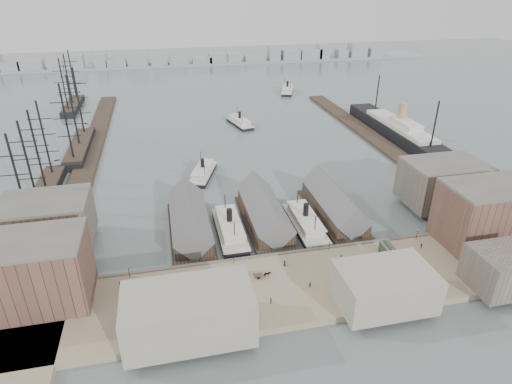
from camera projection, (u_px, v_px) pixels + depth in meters
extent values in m
plane|color=#536060|center=(276.00, 250.00, 136.91)|extent=(900.00, 900.00, 0.00)
cube|color=gray|center=(295.00, 287.00, 119.02)|extent=(180.00, 30.00, 2.00)
cube|color=#59544C|center=(281.00, 256.00, 131.86)|extent=(180.00, 1.20, 2.30)
cube|color=#2D231C|center=(90.00, 153.00, 210.45)|extent=(10.00, 220.00, 1.60)
cube|color=#2D231C|center=(373.00, 138.00, 230.22)|extent=(10.00, 180.00, 1.60)
cube|color=#2D231C|center=(191.00, 232.00, 145.51)|extent=(14.00, 42.00, 1.20)
cube|color=#2D231C|center=(190.00, 222.00, 144.99)|extent=(12.00, 36.00, 5.00)
cube|color=#59595B|center=(189.00, 216.00, 143.82)|extent=(12.60, 37.00, 12.60)
cube|color=#2D231C|center=(265.00, 223.00, 150.58)|extent=(14.00, 42.00, 1.20)
cube|color=#2D231C|center=(264.00, 214.00, 150.06)|extent=(12.00, 36.00, 5.00)
cube|color=#59595B|center=(264.00, 208.00, 148.89)|extent=(12.60, 37.00, 12.60)
cube|color=#2D231C|center=(334.00, 215.00, 155.66)|extent=(14.00, 42.00, 1.20)
cube|color=#2D231C|center=(334.00, 206.00, 155.13)|extent=(12.00, 36.00, 5.00)
cube|color=#59595B|center=(334.00, 200.00, 153.97)|extent=(12.60, 37.00, 12.60)
cube|color=brown|center=(22.00, 274.00, 107.84)|extent=(32.00, 18.00, 18.00)
cube|color=#60564C|center=(48.00, 222.00, 134.90)|extent=(26.00, 20.00, 14.00)
cube|color=brown|center=(490.00, 214.00, 134.15)|extent=(30.00, 18.00, 19.00)
cube|color=#60564C|center=(443.00, 183.00, 158.98)|extent=(28.00, 20.00, 15.00)
cube|color=gray|center=(384.00, 287.00, 109.77)|extent=(24.00, 16.00, 10.00)
cube|color=gray|center=(189.00, 314.00, 99.56)|extent=(30.00, 16.00, 12.00)
cube|color=#60564C|center=(505.00, 269.00, 115.50)|extent=(18.00, 14.00, 11.00)
cylinder|color=black|center=(129.00, 272.00, 120.32)|extent=(0.16, 0.16, 3.60)
sphere|color=beige|center=(128.00, 267.00, 119.46)|extent=(0.44, 0.44, 0.44)
cylinder|color=black|center=(234.00, 259.00, 126.17)|extent=(0.16, 0.16, 3.60)
sphere|color=beige|center=(234.00, 253.00, 125.32)|extent=(0.44, 0.44, 0.44)
cylinder|color=black|center=(329.00, 246.00, 132.02)|extent=(0.16, 0.16, 3.60)
sphere|color=beige|center=(330.00, 241.00, 131.17)|extent=(0.44, 0.44, 0.44)
cylinder|color=black|center=(417.00, 235.00, 137.87)|extent=(0.16, 0.16, 3.60)
sphere|color=beige|center=(418.00, 230.00, 137.02)|extent=(0.44, 0.44, 0.44)
cube|color=gray|center=(189.00, 62.00, 432.84)|extent=(500.00, 40.00, 2.00)
cube|color=gray|center=(11.00, 67.00, 390.56)|extent=(17.36, 14.00, 10.23)
cube|color=gray|center=(32.00, 66.00, 393.95)|extent=(20.65, 14.00, 10.28)
cube|color=gray|center=(57.00, 66.00, 398.85)|extent=(14.71, 14.00, 7.23)
cube|color=gray|center=(74.00, 63.00, 400.54)|extent=(17.63, 14.00, 13.23)
cube|color=gray|center=(101.00, 61.00, 405.24)|extent=(10.74, 14.00, 13.58)
cube|color=gray|center=(117.00, 63.00, 409.01)|extent=(18.06, 14.00, 8.64)
cube|color=gray|center=(138.00, 60.00, 411.85)|extent=(18.55, 14.00, 13.29)
cube|color=gray|center=(159.00, 60.00, 415.98)|extent=(15.33, 14.00, 12.47)
cube|color=gray|center=(178.00, 61.00, 420.42)|extent=(17.56, 14.00, 8.72)
cube|color=gray|center=(202.00, 61.00, 425.19)|extent=(18.76, 14.00, 7.63)
cube|color=gray|center=(218.00, 59.00, 427.68)|extent=(17.61, 14.00, 10.35)
cube|color=gray|center=(234.00, 58.00, 430.85)|extent=(13.38, 14.00, 10.30)
cube|color=gray|center=(255.00, 59.00, 435.86)|extent=(20.73, 14.00, 6.75)
cube|color=gray|center=(274.00, 54.00, 437.79)|extent=(11.51, 14.00, 15.57)
cube|color=gray|center=(290.00, 56.00, 442.23)|extent=(18.17, 14.00, 11.26)
cube|color=gray|center=(310.00, 55.00, 446.34)|extent=(21.81, 14.00, 11.83)
cube|color=gray|center=(323.00, 52.00, 448.22)|extent=(11.12, 14.00, 15.50)
cube|color=gray|center=(341.00, 54.00, 453.42)|extent=(10.90, 14.00, 10.29)
cube|color=gray|center=(357.00, 51.00, 455.75)|extent=(17.95, 14.00, 15.72)
cube|color=gray|center=(374.00, 53.00, 460.82)|extent=(14.21, 14.00, 10.51)
cube|color=black|center=(230.00, 232.00, 144.73)|extent=(8.23, 28.81, 1.85)
cube|color=beige|center=(230.00, 229.00, 144.13)|extent=(8.64, 28.81, 0.51)
cube|color=beige|center=(230.00, 225.00, 143.48)|extent=(6.69, 20.58, 2.26)
cube|color=beige|center=(230.00, 221.00, 142.84)|extent=(7.20, 22.64, 0.41)
cylinder|color=black|center=(229.00, 215.00, 141.82)|extent=(1.85, 1.85, 4.63)
cylinder|color=black|center=(225.00, 203.00, 149.98)|extent=(0.31, 0.31, 6.17)
cylinder|color=black|center=(234.00, 230.00, 133.84)|extent=(0.31, 0.31, 6.17)
cube|color=black|center=(305.00, 226.00, 148.05)|extent=(8.24, 28.86, 1.86)
cube|color=beige|center=(305.00, 223.00, 147.45)|extent=(8.66, 28.86, 0.52)
cube|color=beige|center=(305.00, 219.00, 146.80)|extent=(6.70, 20.61, 2.27)
cube|color=beige|center=(306.00, 216.00, 146.15)|extent=(7.21, 22.67, 0.41)
cylinder|color=black|center=(306.00, 210.00, 145.13)|extent=(1.86, 1.86, 4.64)
cylinder|color=black|center=(298.00, 198.00, 153.31)|extent=(0.31, 0.31, 6.18)
cylinder|color=black|center=(315.00, 224.00, 137.14)|extent=(0.31, 0.31, 6.18)
cube|color=black|center=(203.00, 175.00, 186.98)|extent=(14.89, 25.64, 1.59)
cube|color=beige|center=(203.00, 172.00, 186.46)|extent=(15.22, 25.76, 0.44)
cube|color=beige|center=(203.00, 170.00, 185.91)|extent=(11.29, 18.55, 1.94)
cube|color=beige|center=(203.00, 167.00, 185.35)|extent=(12.29, 20.36, 0.35)
cylinder|color=black|center=(202.00, 163.00, 184.48)|extent=(1.59, 1.59, 3.97)
cylinder|color=black|center=(201.00, 157.00, 191.48)|extent=(0.26, 0.26, 5.29)
cylinder|color=black|center=(205.00, 171.00, 177.64)|extent=(0.26, 0.26, 5.29)
cube|color=black|center=(240.00, 124.00, 251.53)|extent=(12.63, 25.65, 1.59)
cube|color=beige|center=(240.00, 122.00, 251.01)|extent=(12.97, 25.73, 0.44)
cube|color=beige|center=(240.00, 120.00, 250.46)|extent=(9.70, 18.48, 1.94)
cube|color=beige|center=(240.00, 118.00, 249.91)|extent=(10.54, 20.30, 0.35)
cylinder|color=black|center=(240.00, 115.00, 249.03)|extent=(1.59, 1.59, 3.97)
cylinder|color=black|center=(237.00, 111.00, 256.03)|extent=(0.26, 0.26, 5.29)
cylinder|color=black|center=(242.00, 119.00, 242.20)|extent=(0.26, 0.26, 5.29)
cube|color=black|center=(287.00, 92.00, 322.30)|extent=(15.55, 26.86, 1.66)
cube|color=beige|center=(287.00, 90.00, 321.76)|extent=(15.90, 26.98, 0.46)
cube|color=beige|center=(287.00, 88.00, 321.18)|extent=(11.79, 19.43, 2.03)
cube|color=beige|center=(287.00, 87.00, 320.60)|extent=(12.84, 21.32, 0.37)
cylinder|color=black|center=(287.00, 84.00, 319.69)|extent=(1.66, 1.66, 4.16)
cylinder|color=black|center=(284.00, 82.00, 327.02)|extent=(0.28, 0.28, 5.54)
cylinder|color=black|center=(291.00, 87.00, 312.52)|extent=(0.28, 0.28, 5.54)
cube|color=black|center=(43.00, 198.00, 165.17)|extent=(8.45, 58.18, 3.38)
cube|color=#2D231C|center=(42.00, 194.00, 164.29)|extent=(7.98, 52.36, 0.56)
cylinder|color=black|center=(18.00, 180.00, 139.74)|extent=(0.75, 0.75, 31.91)
cylinder|color=black|center=(28.00, 164.00, 151.58)|extent=(0.75, 0.75, 31.91)
cylinder|color=black|center=(37.00, 151.00, 163.41)|extent=(0.75, 0.75, 31.91)
cylinder|color=black|center=(44.00, 139.00, 175.25)|extent=(0.75, 0.75, 31.91)
cube|color=black|center=(80.00, 148.00, 213.49)|extent=(9.22, 53.25, 3.69)
cube|color=#2D231C|center=(79.00, 144.00, 212.53)|extent=(8.70, 47.92, 0.61)
cylinder|color=black|center=(66.00, 123.00, 188.87)|extent=(0.82, 0.82, 34.82)
cylinder|color=black|center=(73.00, 111.00, 205.12)|extent=(0.82, 0.82, 34.82)
cylinder|color=black|center=(79.00, 102.00, 221.36)|extent=(0.82, 0.82, 34.82)
cube|color=black|center=(73.00, 106.00, 283.39)|extent=(8.56, 47.56, 3.42)
cube|color=#2D231C|center=(73.00, 103.00, 282.50)|extent=(8.08, 42.80, 0.57)
cylinder|color=black|center=(64.00, 85.00, 261.10)|extent=(0.76, 0.76, 32.34)
cylinder|color=black|center=(68.00, 80.00, 275.61)|extent=(0.76, 0.76, 32.34)
cylinder|color=black|center=(72.00, 75.00, 290.12)|extent=(0.76, 0.76, 32.34)
cube|color=black|center=(399.00, 133.00, 230.28)|extent=(13.42, 98.04, 6.19)
cube|color=beige|center=(400.00, 125.00, 228.43)|extent=(11.35, 56.76, 2.06)
cube|color=beige|center=(406.00, 124.00, 222.77)|extent=(8.26, 20.64, 3.10)
cylinder|color=tan|center=(402.00, 112.00, 225.18)|extent=(4.54, 4.54, 10.32)
cube|color=black|center=(390.00, 259.00, 128.16)|extent=(2.69, 10.24, 0.86)
cube|color=#2C3627|center=(391.00, 254.00, 127.34)|extent=(2.81, 10.78, 2.79)
cube|color=#59595B|center=(392.00, 250.00, 126.64)|extent=(3.02, 11.21, 0.32)
imported|color=black|center=(164.00, 288.00, 115.73)|extent=(1.71, 1.65, 1.44)
cube|color=#3F2D21|center=(155.00, 292.00, 114.09)|extent=(3.00, 2.59, 0.25)
cylinder|color=black|center=(157.00, 294.00, 113.78)|extent=(1.00, 0.61, 1.10)
cylinder|color=black|center=(154.00, 292.00, 114.71)|extent=(1.00, 0.61, 1.10)
imported|color=black|center=(267.00, 274.00, 120.99)|extent=(2.02, 0.97, 1.68)
cube|color=#3F2D21|center=(258.00, 275.00, 120.52)|extent=(2.64, 1.57, 0.25)
cylinder|color=black|center=(259.00, 278.00, 120.06)|extent=(1.10, 0.11, 1.10)
cylinder|color=black|center=(258.00, 275.00, 121.29)|extent=(1.10, 0.11, 1.10)
imported|color=black|center=(393.00, 277.00, 119.94)|extent=(1.87, 2.03, 1.68)
cube|color=#3F2D21|center=(386.00, 280.00, 118.74)|extent=(2.93, 2.22, 0.25)
cylinder|color=black|center=(388.00, 282.00, 118.36)|extent=(1.07, 0.41, 1.10)
cylinder|color=black|center=(384.00, 279.00, 119.43)|extent=(1.07, 0.41, 1.10)
imported|color=black|center=(120.00, 284.00, 117.20)|extent=(0.65, 0.50, 1.67)
imported|color=black|center=(118.00, 317.00, 105.69)|extent=(1.02, 0.99, 1.65)
imported|color=black|center=(223.00, 273.00, 121.70)|extent=(1.02, 1.22, 1.64)
imported|color=black|center=(271.00, 300.00, 111.19)|extent=(0.45, 1.01, 1.70)
imported|color=black|center=(285.00, 263.00, 125.67)|extent=(1.02, 1.05, 1.82)
imported|color=black|center=(310.00, 285.00, 116.72)|extent=(0.73, 0.81, 1.81)
imported|color=black|center=(341.00, 257.00, 128.42)|extent=(0.86, 0.95, 1.58)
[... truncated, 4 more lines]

